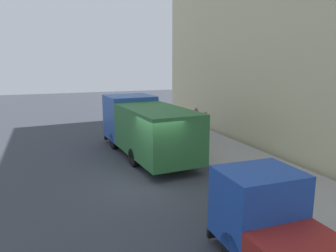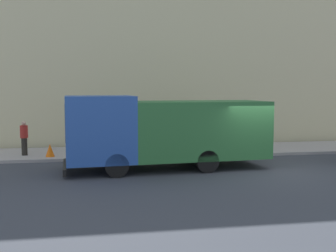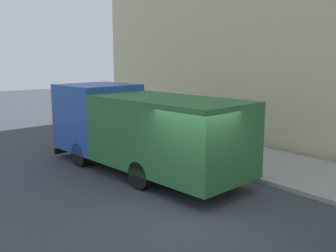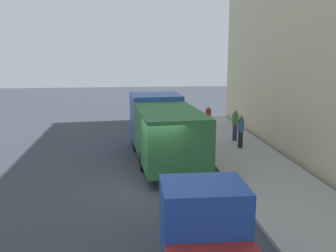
{
  "view_description": "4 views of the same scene",
  "coord_description": "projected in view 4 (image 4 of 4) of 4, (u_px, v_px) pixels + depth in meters",
  "views": [
    {
      "loc": [
        -3.89,
        -11.92,
        4.8
      ],
      "look_at": [
        1.54,
        2.13,
        1.77
      ],
      "focal_mm": 34.39,
      "sensor_mm": 36.0,
      "label": 1
    },
    {
      "loc": [
        -14.63,
        5.98,
        3.12
      ],
      "look_at": [
        0.75,
        3.39,
        1.7
      ],
      "focal_mm": 43.03,
      "sensor_mm": 36.0,
      "label": 2
    },
    {
      "loc": [
        -6.45,
        -6.81,
        3.87
      ],
      "look_at": [
        1.77,
        3.14,
        1.54
      ],
      "focal_mm": 40.48,
      "sensor_mm": 36.0,
      "label": 3
    },
    {
      "loc": [
        -0.83,
        -13.84,
        5.19
      ],
      "look_at": [
        0.98,
        2.87,
        1.8
      ],
      "focal_mm": 40.58,
      "sensor_mm": 36.0,
      "label": 4
    }
  ],
  "objects": [
    {
      "name": "ground",
      "position": [
        151.0,
        187.0,
        14.6
      ],
      "size": [
        80.0,
        80.0,
        0.0
      ],
      "primitive_type": "plane",
      "color": "#363A42"
    },
    {
      "name": "pedestrian_third",
      "position": [
        208.0,
        118.0,
        24.03
      ],
      "size": [
        0.39,
        0.39,
        1.56
      ],
      "rotation": [
        0.0,
        0.0,
        1.7
      ],
      "color": "black",
      "rests_on": "sidewalk"
    },
    {
      "name": "pedestrian_walking",
      "position": [
        241.0,
        131.0,
        19.74
      ],
      "size": [
        0.43,
        0.43,
        1.71
      ],
      "rotation": [
        0.0,
        0.0,
        1.97
      ],
      "color": "black",
      "rests_on": "sidewalk"
    },
    {
      "name": "large_utility_truck",
      "position": [
        164.0,
        128.0,
        17.79
      ],
      "size": [
        3.12,
        8.05,
        2.88
      ],
      "rotation": [
        0.0,
        0.0,
        0.07
      ],
      "color": "#264EA3",
      "rests_on": "ground"
    },
    {
      "name": "pedestrian_standing",
      "position": [
        235.0,
        124.0,
        21.28
      ],
      "size": [
        0.39,
        0.39,
        1.74
      ],
      "rotation": [
        0.0,
        0.0,
        3.3
      ],
      "color": "#3E325A",
      "rests_on": "sidewalk"
    },
    {
      "name": "sidewalk",
      "position": [
        272.0,
        181.0,
        15.1
      ],
      "size": [
        3.66,
        30.0,
        0.14
      ],
      "primitive_type": "cube",
      "color": "#9F9A97",
      "rests_on": "ground"
    },
    {
      "name": "traffic_cone_orange",
      "position": [
        203.0,
        130.0,
        22.92
      ],
      "size": [
        0.4,
        0.4,
        0.57
      ],
      "primitive_type": "cone",
      "color": "orange",
      "rests_on": "sidewalk"
    }
  ]
}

